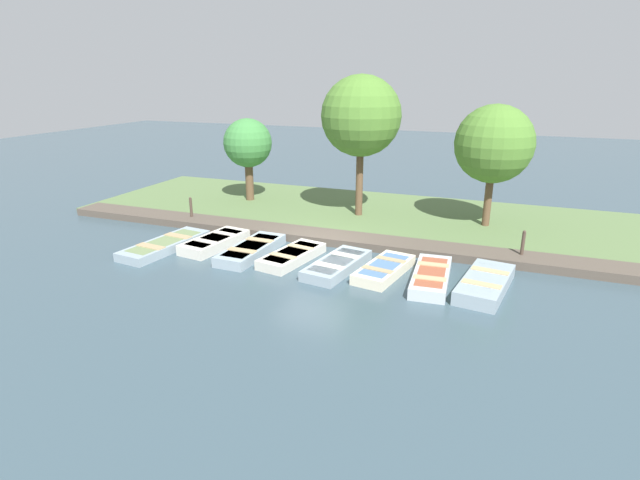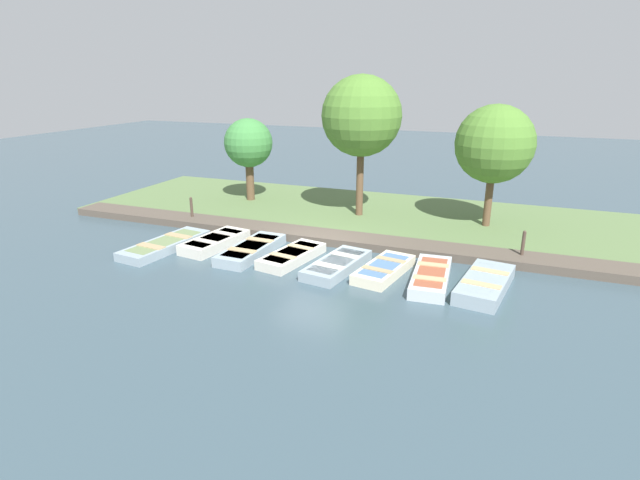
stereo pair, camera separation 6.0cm
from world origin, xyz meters
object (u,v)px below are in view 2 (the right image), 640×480
object	(u,v)px
rowboat_2	(251,250)
rowboat_4	(337,265)
mooring_post_far	(523,247)
park_tree_far_left	(248,144)
mooring_post_near	(192,210)
park_tree_center	(495,144)
rowboat_7	(485,284)
rowboat_1	(215,242)
rowboat_5	(384,269)
park_tree_left	(362,117)
rowboat_3	(292,256)
rowboat_0	(165,245)
rowboat_6	(431,277)

from	to	relation	value
rowboat_2	rowboat_4	size ratio (longest dim) A/B	1.06
mooring_post_far	park_tree_far_left	bearing A→B (deg)	-108.11
mooring_post_near	park_tree_center	xyz separation A→B (m)	(-3.58, 11.48, 2.81)
rowboat_4	rowboat_7	distance (m)	4.50
rowboat_1	rowboat_4	xyz separation A→B (m)	(0.51, 4.84, -0.02)
rowboat_5	rowboat_7	world-z (taller)	rowboat_7
park_tree_far_left	park_tree_left	bearing A→B (deg)	82.68
rowboat_2	rowboat_3	bearing A→B (deg)	90.84
rowboat_1	rowboat_5	distance (m)	6.34
rowboat_0	rowboat_1	xyz separation A→B (m)	(-0.84, 1.53, 0.03)
rowboat_2	park_tree_center	distance (m)	10.05
rowboat_3	park_tree_left	world-z (taller)	park_tree_left
rowboat_1	rowboat_4	size ratio (longest dim) A/B	0.95
rowboat_1	park_tree_far_left	bearing A→B (deg)	-154.37
park_tree_far_left	park_tree_center	bearing A→B (deg)	87.73
rowboat_6	mooring_post_near	bearing A→B (deg)	-108.39
rowboat_0	rowboat_2	bearing A→B (deg)	108.11
rowboat_6	mooring_post_near	distance (m)	10.68
rowboat_0	park_tree_center	size ratio (longest dim) A/B	0.74
mooring_post_near	mooring_post_far	distance (m)	12.83
rowboat_3	mooring_post_far	distance (m)	7.59
rowboat_3	mooring_post_far	size ratio (longest dim) A/B	2.52
rowboat_0	rowboat_5	world-z (taller)	rowboat_5
rowboat_6	park_tree_center	distance (m)	7.13
rowboat_2	mooring_post_near	xyz separation A→B (m)	(-2.48, -4.13, 0.39)
park_tree_far_left	rowboat_0	bearing A→B (deg)	3.49
rowboat_5	park_tree_center	world-z (taller)	park_tree_center
rowboat_7	mooring_post_near	xyz separation A→B (m)	(-2.73, -11.86, 0.36)
rowboat_2	park_tree_left	world-z (taller)	park_tree_left
rowboat_2	mooring_post_far	distance (m)	9.05
rowboat_7	park_tree_center	bearing A→B (deg)	-167.91
mooring_post_near	park_tree_center	distance (m)	12.35
rowboat_1	mooring_post_near	bearing A→B (deg)	-123.42
rowboat_0	rowboat_6	bearing A→B (deg)	99.62
rowboat_2	mooring_post_far	size ratio (longest dim) A/B	2.82
mooring_post_far	park_tree_far_left	distance (m)	13.10
rowboat_6	park_tree_far_left	bearing A→B (deg)	-128.25
rowboat_1	rowboat_6	distance (m)	7.81
rowboat_4	rowboat_6	world-z (taller)	rowboat_6
rowboat_0	rowboat_7	size ratio (longest dim) A/B	1.17
park_tree_left	park_tree_center	distance (m)	5.31
rowboat_7	park_tree_center	distance (m)	7.06
rowboat_4	park_tree_left	size ratio (longest dim) A/B	0.51
rowboat_0	rowboat_2	size ratio (longest dim) A/B	1.14
rowboat_2	rowboat_4	world-z (taller)	rowboat_2
rowboat_6	park_tree_left	bearing A→B (deg)	-149.52
rowboat_3	park_tree_far_left	xyz separation A→B (m)	(-6.52, -5.12, 2.65)
rowboat_6	mooring_post_far	distance (m)	3.70
rowboat_2	rowboat_3	world-z (taller)	rowboat_2
rowboat_3	mooring_post_near	bearing A→B (deg)	-102.96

